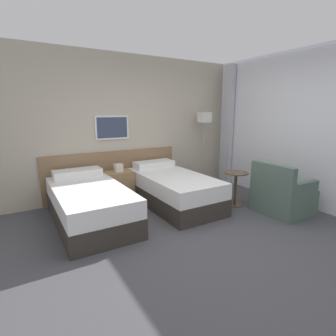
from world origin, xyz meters
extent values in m
plane|color=#47474C|center=(0.00, 0.00, 0.00)|extent=(16.00, 16.00, 0.00)
cube|color=#B7AD99|center=(0.00, 2.33, 1.35)|extent=(10.00, 0.06, 2.70)
cube|color=#846647|center=(-0.53, 2.28, 0.45)|extent=(2.62, 0.04, 0.90)
cube|color=white|center=(-0.53, 2.28, 1.35)|extent=(0.64, 0.03, 0.44)
cube|color=#333D56|center=(-0.53, 2.26, 1.35)|extent=(0.58, 0.01, 0.38)
cube|color=white|center=(2.21, -0.10, 1.35)|extent=(0.06, 4.80, 2.70)
cube|color=silver|center=(2.17, -0.10, 1.32)|extent=(0.03, 4.41, 2.64)
cube|color=#B7BAC1|center=(2.08, 1.95, 1.32)|extent=(0.10, 0.24, 2.64)
cube|color=#332D28|center=(-1.27, 1.29, 0.15)|extent=(0.98, 1.92, 0.29)
cube|color=white|center=(-1.27, 1.29, 0.42)|extent=(0.97, 1.90, 0.26)
cube|color=white|center=(-1.27, 2.02, 0.61)|extent=(0.78, 0.34, 0.13)
cube|color=#332D28|center=(0.21, 1.29, 0.15)|extent=(0.98, 1.92, 0.29)
cube|color=white|center=(0.21, 1.29, 0.42)|extent=(0.97, 1.90, 0.26)
cube|color=white|center=(0.21, 2.02, 0.61)|extent=(0.78, 0.34, 0.13)
cube|color=#9E7A51|center=(-0.53, 2.03, 0.28)|extent=(0.49, 0.39, 0.56)
cube|color=silver|center=(-0.53, 2.03, 0.63)|extent=(0.14, 0.14, 0.14)
cylinder|color=#9E9993|center=(1.43, 1.99, 0.01)|extent=(0.24, 0.24, 0.02)
cylinder|color=#9E9993|center=(1.43, 1.99, 0.71)|extent=(0.02, 0.02, 1.39)
cube|color=silver|center=(1.43, 1.99, 1.52)|extent=(0.22, 0.22, 0.21)
cylinder|color=brown|center=(1.13, 0.70, 0.01)|extent=(0.27, 0.27, 0.01)
cylinder|color=brown|center=(1.13, 0.70, 0.30)|extent=(0.05, 0.05, 0.57)
cylinder|color=brown|center=(1.13, 0.70, 0.60)|extent=(0.42, 0.42, 0.02)
cube|color=#4C6056|center=(1.56, 0.05, 0.21)|extent=(0.73, 0.78, 0.41)
cube|color=#4C6056|center=(1.25, 0.05, 0.63)|extent=(0.11, 0.78, 0.43)
cube|color=#4C6056|center=(1.56, -0.30, 0.50)|extent=(0.62, 0.10, 0.18)
cube|color=#4C6056|center=(1.57, 0.39, 0.50)|extent=(0.62, 0.10, 0.18)
camera|label=1|loc=(-2.17, -2.50, 1.65)|focal=28.00mm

